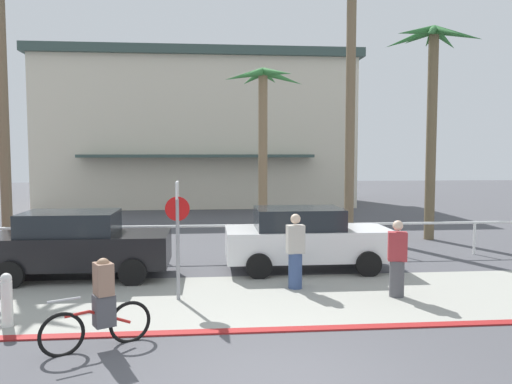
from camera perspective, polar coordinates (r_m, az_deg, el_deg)
ground_plane at (r=16.99m, az=-1.83°, el=-6.37°), size 80.00×80.00×0.00m
sidewalk_strip at (r=11.35m, az=-0.05°, el=-11.77°), size 44.00×4.00×0.02m
curb_paint at (r=9.46m, az=1.08°, el=-15.09°), size 44.00×0.24×0.03m
building_backdrop at (r=32.80m, az=-6.36°, el=6.75°), size 18.74×9.62×9.04m
rail_fence at (r=15.37m, az=-1.50°, el=-4.33°), size 19.44×0.08×1.04m
stop_sign_bike_lane at (r=11.07m, az=-8.71°, el=-3.41°), size 0.52×0.56×2.56m
bollard_0 at (r=10.51m, az=-25.95°, el=-10.69°), size 0.20×0.20×1.00m
palm_tree_1 at (r=20.16m, az=-26.49°, el=15.49°), size 3.69×3.11×9.54m
palm_tree_2 at (r=20.27m, az=0.79°, el=8.95°), size 3.11×2.99×6.49m
palm_tree_3 at (r=20.21m, az=10.57°, el=14.94°), size 3.07×2.87×10.01m
palm_tree_4 at (r=19.88m, az=19.06°, el=12.07°), size 3.52×2.86×7.71m
car_black_1 at (r=13.75m, az=-19.12°, el=-5.49°), size 4.40×2.02×1.69m
car_white_2 at (r=13.95m, az=5.51°, el=-5.12°), size 4.40×2.02×1.69m
cyclist_red_0 at (r=8.88m, az=-16.84°, el=-11.99°), size 1.63×0.91×1.50m
pedestrian_0 at (r=11.71m, az=15.41°, el=-7.50°), size 0.46×0.39×1.70m
pedestrian_1 at (r=12.01m, az=4.39°, el=-6.90°), size 0.42×0.35×1.76m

